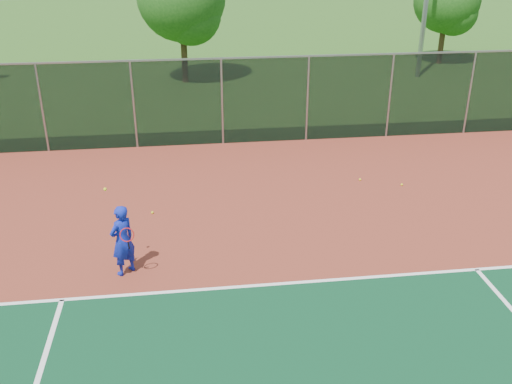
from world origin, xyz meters
TOP-DOWN VIEW (x-y plane):
  - ground at (0.00, 0.00)m, footprint 120.00×120.00m
  - court_apron at (0.00, 2.00)m, footprint 30.00×20.00m
  - fence_back at (0.00, 12.00)m, footprint 30.00×0.06m
  - tennis_player at (-5.78, 3.89)m, footprint 0.70×0.76m
  - practice_ball_0 at (1.98, 7.64)m, footprint 0.07×0.07m
  - practice_ball_1 at (-5.30, 6.72)m, footprint 0.07×0.07m
  - practice_ball_2 at (0.86, 8.16)m, footprint 0.07×0.07m
  - tree_back_left at (-4.08, 21.14)m, footprint 4.20×4.20m
  - tree_back_mid at (10.27, 23.67)m, footprint 3.58×3.58m

SIDE VIEW (x-z plane):
  - ground at x=0.00m, z-range 0.00..0.00m
  - court_apron at x=0.00m, z-range 0.00..0.02m
  - practice_ball_0 at x=1.98m, z-range 0.02..0.09m
  - practice_ball_1 at x=-5.30m, z-range 0.02..0.09m
  - practice_ball_2 at x=0.86m, z-range 0.02..0.09m
  - tennis_player at x=-5.78m, z-range -0.18..1.86m
  - fence_back at x=0.00m, z-range 0.05..3.08m
  - tree_back_mid at x=10.27m, z-range 0.67..5.93m
  - tree_back_left at x=-4.08m, z-range 0.79..6.95m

